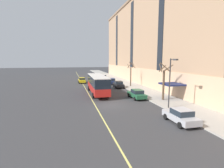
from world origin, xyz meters
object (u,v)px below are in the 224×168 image
Objects in this scene: street_tree_mid_block at (164,81)px; parked_car_navy_4 at (111,81)px; parked_car_black_3 at (118,84)px; parked_car_silver_1 at (181,116)px; city_bus at (98,83)px; street_lamp at (171,78)px; taxi_cab at (82,80)px; street_tree_far_uptown at (131,74)px; parked_car_silver_0 at (103,77)px; parked_car_green_5 at (137,94)px.

parked_car_navy_4 is at bearing 99.91° from street_tree_mid_block.
parked_car_silver_1 is at bearing -90.21° from parked_car_black_3.
city_bus is 1.87× the size of street_lamp.
parked_car_navy_4 is 0.97× the size of taxi_cab.
street_lamp is at bearing -85.75° from parked_car_navy_4.
street_tree_far_uptown is (3.48, 24.93, 2.31)m from parked_car_silver_1.
parked_car_silver_0 is at bearing 90.16° from parked_car_navy_4.
street_tree_mid_block is at bearing -76.66° from parked_car_black_3.
city_bus is 11.99m from street_tree_far_uptown.
street_tree_far_uptown is at bearing -56.46° from parked_car_navy_4.
taxi_cab is 0.70× the size of street_lamp.
parked_car_black_3 and taxi_cab have the same top height.
parked_car_navy_4 is (5.77, 12.85, -1.29)m from city_bus.
city_bus is 12.36m from street_tree_mid_block.
parked_car_green_5 is at bearing -43.21° from city_bus.
street_tree_far_uptown reaches higher than city_bus.
street_tree_mid_block reaches higher than city_bus.
street_lamp is at bearing -72.35° from taxi_cab.
taxi_cab is at bearing 108.71° from parked_car_green_5.
city_bus is 2.87× the size of parked_car_silver_1.
parked_car_silver_0 and parked_car_green_5 have the same top height.
parked_car_green_5 is 4.94m from street_tree_mid_block.
city_bus is 2.75× the size of parked_car_black_3.
parked_car_silver_1 is 0.92× the size of parked_car_green_5.
city_bus is at bearing 136.79° from parked_car_green_5.
taxi_cab is at bearing -136.68° from parked_car_silver_0.
parked_car_silver_1 is at bearing -97.95° from street_tree_far_uptown.
parked_car_green_5 is at bearing -105.31° from street_tree_far_uptown.
street_tree_far_uptown is at bearing 38.25° from city_bus.
parked_car_silver_1 and parked_car_navy_4 have the same top height.
parked_car_black_3 is at bearing -53.79° from taxi_cab.
parked_car_navy_4 is 8.65m from taxi_cab.
street_lamp reaches higher than taxi_cab.
street_tree_mid_block is at bearing -80.09° from parked_car_navy_4.
taxi_cab is (-7.69, 34.59, 0.00)m from parked_car_silver_1.
street_tree_mid_block is (3.63, -20.80, 2.40)m from parked_car_navy_4.
parked_car_black_3 and parked_car_green_5 have the same top height.
parked_car_silver_0 is at bearing 76.64° from city_bus.
street_tree_mid_block reaches higher than parked_car_green_5.
taxi_cab is 14.95m from street_tree_far_uptown.
parked_car_silver_0 is 1.02× the size of parked_car_black_3.
street_lamp is (-1.74, -4.69, 1.01)m from street_tree_mid_block.
taxi_cab is at bearing 114.10° from street_tree_mid_block.
street_tree_mid_block is at bearing -40.22° from city_bus.
parked_car_green_5 and taxi_cab have the same top height.
parked_car_navy_4 is 0.69× the size of street_lamp.
street_tree_far_uptown is (3.39, 0.95, 2.31)m from parked_car_black_3.
street_lamp is at bearing -58.77° from city_bus.
parked_car_silver_1 and parked_car_black_3 have the same top height.
parked_car_silver_1 is at bearing -109.79° from street_lamp.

